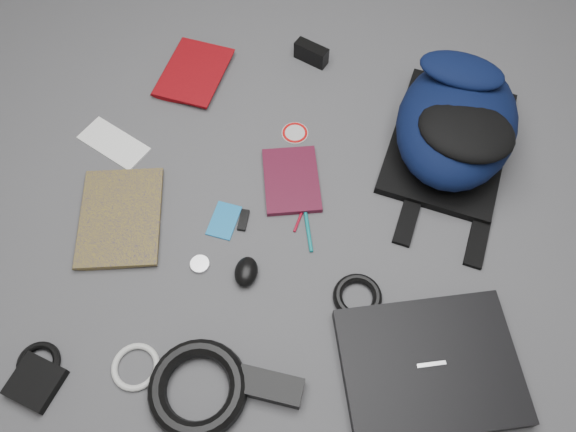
% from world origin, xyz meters
% --- Properties ---
extents(ground, '(4.00, 4.00, 0.00)m').
position_xyz_m(ground, '(0.00, 0.00, 0.00)').
color(ground, '#4F4F51').
rests_on(ground, ground).
extents(backpack, '(0.38, 0.50, 0.19)m').
position_xyz_m(backpack, '(0.37, 0.30, 0.10)').
color(backpack, black).
rests_on(backpack, ground).
extents(laptop, '(0.44, 0.39, 0.04)m').
position_xyz_m(laptop, '(0.36, -0.30, 0.02)').
color(laptop, black).
rests_on(laptop, ground).
extents(textbook_red, '(0.19, 0.24, 0.02)m').
position_xyz_m(textbook_red, '(-0.44, 0.42, 0.01)').
color(textbook_red, maroon).
rests_on(textbook_red, ground).
extents(comic_book, '(0.26, 0.31, 0.02)m').
position_xyz_m(comic_book, '(-0.50, -0.10, 0.01)').
color(comic_book, '#B49B0C').
rests_on(comic_book, ground).
extents(envelope, '(0.21, 0.15, 0.00)m').
position_xyz_m(envelope, '(-0.50, 0.14, 0.00)').
color(envelope, white).
rests_on(envelope, ground).
extents(dvd_case, '(0.18, 0.22, 0.02)m').
position_xyz_m(dvd_case, '(-0.01, 0.11, 0.01)').
color(dvd_case, '#3E0C1B').
rests_on(dvd_case, ground).
extents(compact_camera, '(0.10, 0.07, 0.05)m').
position_xyz_m(compact_camera, '(-0.03, 0.53, 0.03)').
color(compact_camera, black).
rests_on(compact_camera, ground).
extents(sticker_disc, '(0.08, 0.08, 0.00)m').
position_xyz_m(sticker_disc, '(-0.03, 0.26, 0.00)').
color(sticker_disc, silver).
rests_on(sticker_disc, ground).
extents(pen_teal, '(0.06, 0.15, 0.01)m').
position_xyz_m(pen_teal, '(0.05, 0.00, 0.00)').
color(pen_teal, '#0D787A').
rests_on(pen_teal, ground).
extents(pen_red, '(0.02, 0.12, 0.01)m').
position_xyz_m(pen_red, '(0.03, 0.03, 0.00)').
color(pen_red, maroon).
rests_on(pen_red, ground).
extents(id_badge, '(0.07, 0.10, 0.00)m').
position_xyz_m(id_badge, '(-0.15, -0.03, 0.00)').
color(id_badge, '#1876B9').
rests_on(id_badge, ground).
extents(usb_black, '(0.02, 0.06, 0.01)m').
position_xyz_m(usb_black, '(-0.11, -0.02, 0.01)').
color(usb_black, black).
rests_on(usb_black, ground).
extents(mouse, '(0.06, 0.08, 0.04)m').
position_xyz_m(mouse, '(-0.07, -0.16, 0.02)').
color(mouse, black).
rests_on(mouse, ground).
extents(headphone_left, '(0.07, 0.07, 0.01)m').
position_xyz_m(headphone_left, '(-0.33, -0.07, 0.01)').
color(headphone_left, '#B7B7BA').
rests_on(headphone_left, ground).
extents(headphone_right, '(0.06, 0.06, 0.01)m').
position_xyz_m(headphone_right, '(-0.18, -0.16, 0.01)').
color(headphone_right, silver).
rests_on(headphone_right, ground).
extents(cable_coil, '(0.14, 0.14, 0.02)m').
position_xyz_m(cable_coil, '(0.19, -0.17, 0.01)').
color(cable_coil, black).
rests_on(cable_coil, ground).
extents(power_brick, '(0.14, 0.06, 0.03)m').
position_xyz_m(power_brick, '(0.04, -0.40, 0.02)').
color(power_brick, black).
rests_on(power_brick, ground).
extents(power_cord_coil, '(0.25, 0.25, 0.04)m').
position_xyz_m(power_cord_coil, '(-0.11, -0.44, 0.02)').
color(power_cord_coil, black).
rests_on(power_cord_coil, ground).
extents(pouch, '(0.12, 0.12, 0.03)m').
position_xyz_m(pouch, '(-0.45, -0.49, 0.01)').
color(pouch, black).
rests_on(pouch, ground).
extents(earbud_coil, '(0.12, 0.12, 0.02)m').
position_xyz_m(earbud_coil, '(-0.46, -0.45, 0.01)').
color(earbud_coil, black).
rests_on(earbud_coil, ground).
extents(white_cable_coil, '(0.14, 0.14, 0.01)m').
position_xyz_m(white_cable_coil, '(-0.25, -0.42, 0.01)').
color(white_cable_coil, silver).
rests_on(white_cable_coil, ground).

